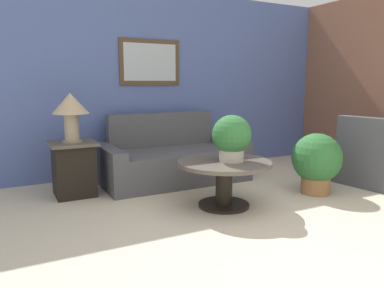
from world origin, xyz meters
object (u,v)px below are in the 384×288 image
armchair (375,162)px  potted_plant_floor (317,161)px  couch_main (172,160)px  table_lamp (71,108)px  side_table (74,168)px  coffee_table (224,174)px  potted_plant_on_table (232,137)px

armchair → potted_plant_floor: armchair is taller
couch_main → potted_plant_floor: bearing=-47.0°
armchair → table_lamp: (-3.62, 1.24, 0.75)m
side_table → potted_plant_floor: 2.85m
table_lamp → potted_plant_floor: bearing=-25.9°
armchair → side_table: armchair is taller
coffee_table → couch_main: bearing=91.6°
table_lamp → side_table: bearing=116.6°
couch_main → armchair: size_ratio=1.71×
coffee_table → potted_plant_floor: size_ratio=1.37×
table_lamp → potted_plant_on_table: (1.39, -1.19, -0.27)m
table_lamp → potted_plant_on_table: bearing=-40.4°
coffee_table → potted_plant_floor: 1.23m
armchair → table_lamp: table_lamp is taller
armchair → potted_plant_floor: size_ratio=1.55×
side_table → table_lamp: bearing=-63.4°
coffee_table → armchair: bearing=-2.4°
coffee_table → table_lamp: table_lamp is taller
couch_main → coffee_table: bearing=-88.4°
side_table → table_lamp: 0.70m
potted_plant_floor → couch_main: bearing=133.0°
table_lamp → couch_main: bearing=4.8°
side_table → potted_plant_floor: size_ratio=0.88×
coffee_table → potted_plant_floor: (1.22, -0.10, 0.04)m
couch_main → potted_plant_floor: (1.26, -1.35, 0.12)m
side_table → potted_plant_on_table: (1.39, -1.19, 0.43)m
armchair → side_table: 3.82m
armchair → table_lamp: 3.89m
coffee_table → side_table: side_table is taller
coffee_table → potted_plant_on_table: 0.40m
potted_plant_on_table → armchair: bearing=-1.3°
table_lamp → potted_plant_on_table: size_ratio=1.16×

